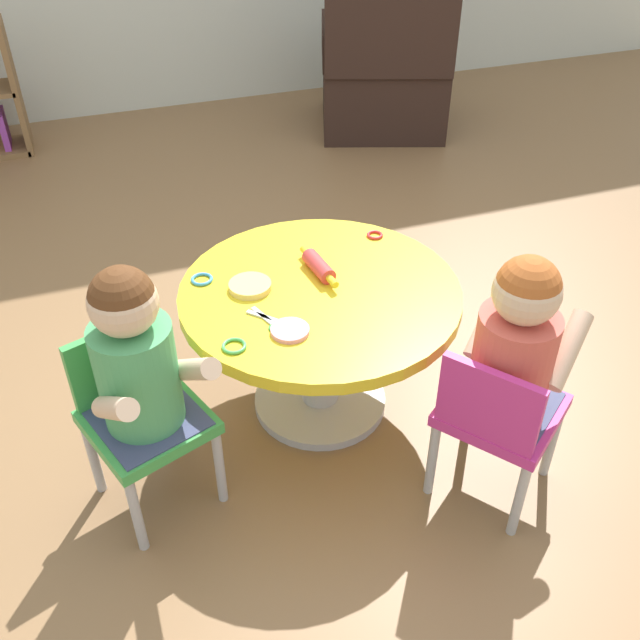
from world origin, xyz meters
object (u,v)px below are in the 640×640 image
child_chair_left (141,413)px  child_chair_right (497,415)px  craft_table (320,320)px  craft_scissors (272,321)px  rolling_pin (319,266)px  seated_child_left (135,357)px  armchair_dark (384,77)px  seated_child_right (516,343)px

child_chair_left → child_chair_right: same height
craft_table → craft_scissors: craft_scissors is taller
child_chair_left → rolling_pin: bearing=23.0°
seated_child_left → armchair_dark: size_ratio=0.56×
craft_table → child_chair_right: (0.33, -0.51, -0.05)m
craft_table → seated_child_right: bearing=-53.0°
rolling_pin → craft_scissors: 0.28m
armchair_dark → craft_scissors: 2.63m
child_chair_left → seated_child_right: seated_child_right is taller
child_chair_right → seated_child_right: (0.03, 0.02, 0.23)m
seated_child_right → armchair_dark: (0.79, 2.63, -0.22)m
craft_table → craft_scissors: 0.24m
armchair_dark → craft_table: bearing=-118.2°
child_chair_left → craft_scissors: 0.44m
armchair_dark → craft_scissors: size_ratio=6.45×
craft_table → child_chair_left: size_ratio=1.59×
child_chair_right → craft_scissors: (-0.51, 0.40, 0.17)m
seated_child_left → armchair_dark: armchair_dark is taller
seated_child_left → seated_child_right: (0.93, -0.27, 0.00)m
craft_table → armchair_dark: bearing=61.8°
seated_child_right → rolling_pin: size_ratio=2.21×
child_chair_left → craft_scissors: bearing=9.1°
armchair_dark → seated_child_left: bearing=-126.0°
seated_child_right → rolling_pin: 0.66m
seated_child_right → craft_scissors: 0.66m
child_chair_left → craft_scissors: (0.40, 0.06, 0.17)m
child_chair_right → child_chair_left: bearing=160.0°
child_chair_left → seated_child_left: seated_child_left is taller
craft_scissors → child_chair_left: bearing=-170.9°
child_chair_left → seated_child_right: bearing=-18.1°
armchair_dark → child_chair_right: bearing=-107.2°
seated_child_right → craft_scissors: seated_child_right is taller
seated_child_left → child_chair_right: seated_child_left is taller
seated_child_right → child_chair_left: bearing=161.9°
seated_child_left → rolling_pin: (0.59, 0.29, -0.04)m
craft_scissors → child_chair_right: bearing=-37.6°
rolling_pin → craft_scissors: bearing=-136.8°
craft_table → seated_child_right: (0.36, -0.48, 0.18)m
armchair_dark → seated_child_right: bearing=-106.7°
child_chair_left → seated_child_right: 1.02m
child_chair_left → seated_child_right: (0.94, -0.31, 0.23)m
seated_child_right → craft_scissors: (-0.55, 0.37, -0.06)m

